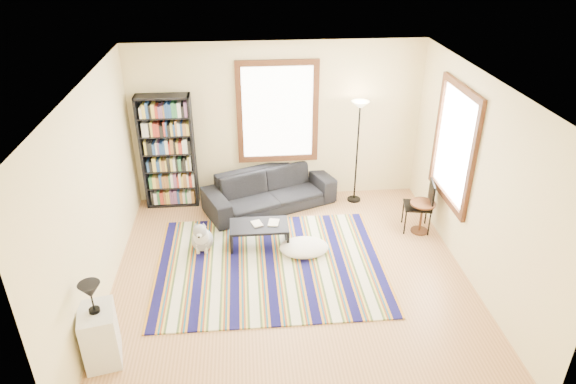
{
  "coord_description": "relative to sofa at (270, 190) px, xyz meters",
  "views": [
    {
      "loc": [
        -0.58,
        -5.88,
        4.5
      ],
      "look_at": [
        0.0,
        0.5,
        1.1
      ],
      "focal_mm": 32.0,
      "sensor_mm": 36.0,
      "label": 1
    }
  ],
  "objects": [
    {
      "name": "table_lamp",
      "position": [
        -2.12,
        -3.4,
        0.56
      ],
      "size": [
        0.25,
        0.25,
        0.38
      ],
      "primitive_type": null,
      "rotation": [
        0.0,
        0.0,
        0.06
      ],
      "color": "black",
      "rests_on": "white_cabinet"
    },
    {
      "name": "bookshelf",
      "position": [
        -1.71,
        0.27,
        0.67
      ],
      "size": [
        0.9,
        0.3,
        2.0
      ],
      "primitive_type": "cube",
      "color": "black",
      "rests_on": "floor"
    },
    {
      "name": "floor_cushion",
      "position": [
        0.44,
        -1.48,
        -0.23
      ],
      "size": [
        0.77,
        0.59,
        0.19
      ],
      "primitive_type": "ellipsoid",
      "rotation": [
        0.0,
        0.0,
        0.04
      ],
      "color": "silver",
      "rests_on": "floor"
    },
    {
      "name": "book_a",
      "position": [
        -0.33,
        -1.2,
        0.04
      ],
      "size": [
        0.23,
        0.2,
        0.02
      ],
      "primitive_type": "imported",
      "rotation": [
        0.0,
        0.0,
        0.31
      ],
      "color": "beige",
      "rests_on": "coffee_table"
    },
    {
      "name": "floor",
      "position": [
        0.18,
        -2.05,
        -0.38
      ],
      "size": [
        5.0,
        5.0,
        0.1
      ],
      "primitive_type": "cube",
      "color": "tan",
      "rests_on": "ground"
    },
    {
      "name": "floor_lamp",
      "position": [
        1.54,
        0.1,
        0.6
      ],
      "size": [
        0.39,
        0.39,
        1.86
      ],
      "primitive_type": null,
      "rotation": [
        0.0,
        0.0,
        -0.37
      ],
      "color": "black",
      "rests_on": "floor"
    },
    {
      "name": "side_table",
      "position": [
        2.38,
        -1.05,
        -0.06
      ],
      "size": [
        0.53,
        0.53,
        0.54
      ],
      "primitive_type": "cylinder",
      "rotation": [
        0.0,
        0.0,
        -0.43
      ],
      "color": "#472711",
      "rests_on": "floor"
    },
    {
      "name": "window_back",
      "position": [
        0.18,
        0.42,
        1.27
      ],
      "size": [
        1.2,
        0.06,
        1.6
      ],
      "primitive_type": "cube",
      "color": "white",
      "rests_on": "wall_back"
    },
    {
      "name": "book_b",
      "position": [
        -0.08,
        -1.15,
        0.04
      ],
      "size": [
        0.2,
        0.25,
        0.02
      ],
      "primitive_type": "imported",
      "rotation": [
        0.0,
        0.0,
        -0.21
      ],
      "color": "beige",
      "rests_on": "coffee_table"
    },
    {
      "name": "wall_right",
      "position": [
        2.73,
        -2.05,
        1.07
      ],
      "size": [
        0.1,
        5.0,
        2.8
      ],
      "primitive_type": "cube",
      "color": "beige",
      "rests_on": "floor"
    },
    {
      "name": "wall_front",
      "position": [
        0.18,
        -4.6,
        1.07
      ],
      "size": [
        5.0,
        0.1,
        2.8
      ],
      "primitive_type": "cube",
      "color": "beige",
      "rests_on": "floor"
    },
    {
      "name": "ceiling",
      "position": [
        0.18,
        -2.05,
        2.52
      ],
      "size": [
        5.0,
        5.0,
        0.1
      ],
      "primitive_type": "cube",
      "color": "white",
      "rests_on": "floor"
    },
    {
      "name": "rug",
      "position": [
        -0.1,
        -1.75,
        -0.32
      ],
      "size": [
        3.3,
        2.64,
        0.02
      ],
      "primitive_type": "cube",
      "color": "#0F0D42",
      "rests_on": "floor"
    },
    {
      "name": "wall_left",
      "position": [
        -2.37,
        -2.05,
        1.07
      ],
      "size": [
        0.1,
        5.0,
        2.8
      ],
      "primitive_type": "cube",
      "color": "beige",
      "rests_on": "floor"
    },
    {
      "name": "window_right",
      "position": [
        2.65,
        -1.25,
        1.27
      ],
      "size": [
        0.06,
        1.2,
        1.6
      ],
      "primitive_type": "cube",
      "color": "white",
      "rests_on": "wall_right"
    },
    {
      "name": "folding_chair",
      "position": [
        2.33,
        -0.96,
        0.1
      ],
      "size": [
        0.49,
        0.47,
        0.86
      ],
      "primitive_type": "cube",
      "rotation": [
        0.0,
        0.0,
        -0.19
      ],
      "color": "black",
      "rests_on": "floor"
    },
    {
      "name": "wall_back",
      "position": [
        0.18,
        0.5,
        1.07
      ],
      "size": [
        5.0,
        0.1,
        2.8
      ],
      "primitive_type": "cube",
      "color": "beige",
      "rests_on": "floor"
    },
    {
      "name": "sofa",
      "position": [
        0.0,
        0.0,
        0.0
      ],
      "size": [
        1.66,
        2.41,
        0.66
      ],
      "primitive_type": "imported",
      "rotation": [
        0.0,
        0.0,
        0.39
      ],
      "color": "black",
      "rests_on": "floor"
    },
    {
      "name": "coffee_table",
      "position": [
        -0.23,
        -1.2,
        -0.15
      ],
      "size": [
        0.93,
        0.56,
        0.36
      ],
      "primitive_type": "cube",
      "rotation": [
        0.0,
        0.0,
        -0.07
      ],
      "color": "black",
      "rests_on": "floor"
    },
    {
      "name": "dog",
      "position": [
        -1.11,
        -1.23,
        -0.06
      ],
      "size": [
        0.4,
        0.54,
        0.53
      ],
      "primitive_type": null,
      "rotation": [
        0.0,
        0.0,
        -0.04
      ],
      "color": "#A8A8A8",
      "rests_on": "floor"
    },
    {
      "name": "white_cabinet",
      "position": [
        -2.12,
        -3.4,
        0.02
      ],
      "size": [
        0.48,
        0.57,
        0.7
      ],
      "primitive_type": "cube",
      "rotation": [
        0.0,
        0.0,
        0.22
      ],
      "color": "silver",
      "rests_on": "floor"
    }
  ]
}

